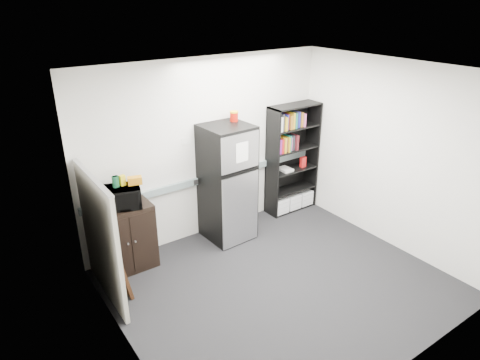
% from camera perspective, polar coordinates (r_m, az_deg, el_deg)
% --- Properties ---
extents(floor, '(4.00, 4.00, 0.00)m').
position_cam_1_polar(floor, '(5.76, 5.37, -13.61)').
color(floor, black).
rests_on(floor, ground).
extents(wall_back, '(4.00, 0.02, 2.70)m').
position_cam_1_polar(wall_back, '(6.38, -4.33, 4.09)').
color(wall_back, silver).
rests_on(wall_back, floor).
extents(wall_right, '(0.02, 3.50, 2.70)m').
position_cam_1_polar(wall_right, '(6.46, 19.56, 3.02)').
color(wall_right, silver).
rests_on(wall_right, floor).
extents(wall_left, '(0.02, 3.50, 2.70)m').
position_cam_1_polar(wall_left, '(4.17, -15.64, -7.92)').
color(wall_left, silver).
rests_on(wall_left, floor).
extents(ceiling, '(4.00, 3.50, 0.02)m').
position_cam_1_polar(ceiling, '(4.66, 6.65, 13.92)').
color(ceiling, white).
rests_on(ceiling, wall_back).
extents(electrical_raceway, '(3.92, 0.05, 0.10)m').
position_cam_1_polar(electrical_raceway, '(6.52, -4.07, 0.29)').
color(electrical_raceway, gray).
rests_on(electrical_raceway, wall_back).
extents(wall_note, '(0.14, 0.00, 0.10)m').
position_cam_1_polar(wall_note, '(6.15, -7.16, 5.19)').
color(wall_note, white).
rests_on(wall_note, wall_back).
extents(bookshelf, '(0.90, 0.34, 1.85)m').
position_cam_1_polar(bookshelf, '(7.25, 6.96, 2.72)').
color(bookshelf, black).
rests_on(bookshelf, floor).
extents(cubicle_partition, '(0.06, 1.30, 1.62)m').
position_cam_1_polar(cubicle_partition, '(5.36, -18.09, -7.42)').
color(cubicle_partition, '#A19D8F').
rests_on(cubicle_partition, floor).
extents(cabinet, '(0.75, 0.50, 0.93)m').
position_cam_1_polar(cabinet, '(5.99, -15.08, -7.43)').
color(cabinet, black).
rests_on(cabinet, floor).
extents(microwave, '(0.58, 0.47, 0.28)m').
position_cam_1_polar(microwave, '(5.70, -15.66, -2.25)').
color(microwave, black).
rests_on(microwave, cabinet).
extents(snack_box_a, '(0.08, 0.07, 0.15)m').
position_cam_1_polar(snack_box_a, '(5.63, -16.26, -0.21)').
color(snack_box_a, '#1B6132').
rests_on(snack_box_a, microwave).
extents(snack_box_b, '(0.08, 0.06, 0.15)m').
position_cam_1_polar(snack_box_b, '(5.63, -16.26, -0.21)').
color(snack_box_b, '#0C3824').
rests_on(snack_box_b, microwave).
extents(snack_box_c, '(0.08, 0.06, 0.14)m').
position_cam_1_polar(snack_box_c, '(5.66, -15.40, -0.05)').
color(snack_box_c, yellow).
rests_on(snack_box_c, microwave).
extents(snack_bag, '(0.20, 0.15, 0.10)m').
position_cam_1_polar(snack_bag, '(5.67, -13.85, -0.07)').
color(snack_bag, orange).
rests_on(snack_bag, microwave).
extents(refrigerator, '(0.70, 0.72, 1.77)m').
position_cam_1_polar(refrigerator, '(6.35, -1.68, -0.43)').
color(refrigerator, black).
rests_on(refrigerator, floor).
extents(coffee_can, '(0.12, 0.12, 0.17)m').
position_cam_1_polar(coffee_can, '(6.24, -0.81, 8.60)').
color(coffee_can, '#A61307').
rests_on(coffee_can, refrigerator).
extents(framed_poster, '(0.20, 0.73, 0.93)m').
position_cam_1_polar(framed_poster, '(5.64, -16.64, -9.70)').
color(framed_poster, black).
rests_on(framed_poster, floor).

